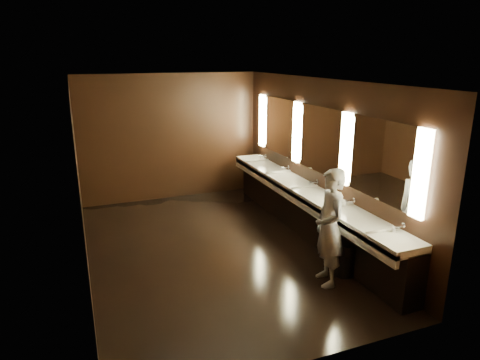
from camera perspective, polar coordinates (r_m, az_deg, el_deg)
name	(u,v)px	position (r m, az deg, el deg)	size (l,w,h in m)	color
floor	(213,249)	(7.37, -3.62, -9.21)	(6.00, 6.00, 0.00)	black
ceiling	(210,81)	(6.66, -4.06, 13.07)	(4.00, 6.00, 0.02)	#2D2D2B
wall_back	(171,137)	(9.72, -9.24, 5.63)	(4.00, 0.02, 2.80)	black
wall_front	(305,244)	(4.28, 8.61, -8.43)	(4.00, 0.02, 2.80)	black
wall_left	(79,183)	(6.59, -20.64, -0.37)	(0.02, 6.00, 2.80)	black
wall_right	(319,159)	(7.70, 10.51, 2.75)	(0.02, 6.00, 2.80)	black
sink_counter	(307,209)	(7.86, 8.88, -3.79)	(0.55, 5.40, 1.01)	black
mirror_band	(319,140)	(7.62, 10.52, 5.29)	(0.06, 5.03, 1.15)	#FAF1B3
person	(329,228)	(6.15, 11.84, -6.22)	(0.62, 0.41, 1.71)	#93ACDC
trash_bin	(345,259)	(6.67, 13.77, -10.16)	(0.33, 0.33, 0.51)	black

